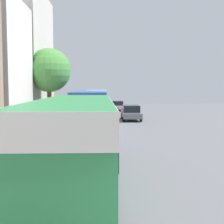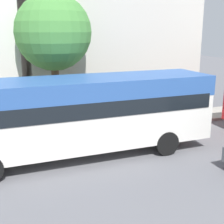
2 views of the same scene
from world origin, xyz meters
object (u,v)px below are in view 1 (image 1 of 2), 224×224
bus_lead (75,129)px  car_crossing (117,105)px  bus_third_in_line (96,99)px  pedestrian_near_curb (49,120)px  bus_following (90,105)px  car_far_curb (131,113)px  pedestrian_walking_away (20,133)px

bus_lead → car_crossing: bearing=84.5°
bus_third_in_line → car_crossing: 7.41m
bus_lead → pedestrian_near_curb: (-2.94, 11.79, -0.92)m
bus_following → car_crossing: 20.13m
car_crossing → car_far_curb: car_far_curb is taller
bus_following → pedestrian_walking_away: 9.11m
bus_following → pedestrian_near_curb: (-2.97, -2.75, -0.96)m
pedestrian_near_curb → pedestrian_walking_away: bearing=-97.1°
bus_lead → car_crossing: (3.30, 34.36, -1.27)m
pedestrian_near_curb → pedestrian_walking_away: 5.56m
bus_lead → pedestrian_walking_away: 7.32m
bus_following → pedestrian_walking_away: bearing=-113.9°
car_crossing → car_far_curb: 13.11m
bus_following → car_crossing: (3.26, 19.82, -1.31)m
car_crossing → car_far_curb: bearing=93.3°
bus_following → pedestrian_walking_away: bus_following is taller
car_crossing → pedestrian_walking_away: bearing=76.2°
bus_lead → bus_following: size_ratio=0.99×
car_crossing → pedestrian_walking_away: (-6.92, -28.08, 0.22)m
bus_following → car_far_curb: bearing=59.1°
bus_lead → car_crossing: size_ratio=2.50×
pedestrian_walking_away → bus_following: bearing=66.1°
bus_third_in_line → pedestrian_near_curb: size_ratio=5.67×
bus_following → car_crossing: bearing=80.7°
pedestrian_near_curb → bus_following: bearing=42.7°
bus_third_in_line → car_far_curb: size_ratio=2.41×
car_far_curb → pedestrian_walking_away: bearing=-117.1°
bus_lead → pedestrian_near_curb: 12.19m
bus_following → pedestrian_near_curb: bus_following is taller
car_crossing → bus_lead: bearing=84.5°
bus_third_in_line → car_far_curb: bearing=-59.5°
bus_lead → bus_third_in_line: size_ratio=1.04×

